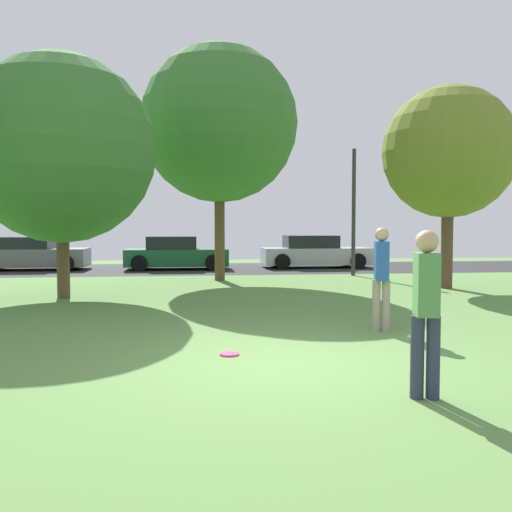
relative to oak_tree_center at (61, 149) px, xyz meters
name	(u,v)px	position (x,y,z in m)	size (l,w,h in m)	color
ground_plane	(280,364)	(4.25, -7.12, -3.65)	(44.00, 44.00, 0.00)	#5B8442
road_strip	(217,268)	(4.25, 8.88, -3.65)	(44.00, 6.40, 0.01)	#28282B
oak_tree_center	(61,149)	(0.00, 0.00, 0.00)	(4.60, 4.60, 5.96)	brown
oak_tree_right	(449,153)	(10.37, 0.85, 0.19)	(3.70, 3.70, 5.71)	brown
maple_tree_far	(219,124)	(4.08, 3.92, 1.40)	(5.05, 5.05, 7.58)	brown
person_thrower	(426,305)	(5.50, -8.71, -2.68)	(0.30, 0.36, 1.74)	#2D334C
person_catcher	(381,273)	(6.33, -5.07, -2.67)	(0.30, 0.36, 1.75)	gray
frisbee_disc	(229,354)	(3.63, -6.55, -3.64)	(0.27, 0.27, 0.03)	#EA2D6B
parked_car_grey	(29,255)	(-3.29, 9.04, -3.03)	(4.45, 2.05, 1.33)	slate
parked_car_green	(176,254)	(2.55, 8.70, -3.03)	(4.12, 2.06, 1.35)	#195633
parked_car_silver	(315,253)	(8.39, 8.91, -3.02)	(4.53, 1.97, 1.37)	#B7B7BC
street_lamp_post	(354,213)	(8.92, 5.08, -1.40)	(0.14, 0.14, 4.50)	#2D2D33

